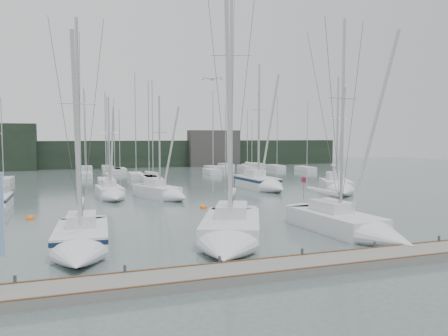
{
  "coord_description": "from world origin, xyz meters",
  "views": [
    {
      "loc": [
        -7.78,
        -21.52,
        5.85
      ],
      "look_at": [
        1.3,
        5.0,
        3.8
      ],
      "focal_mm": 35.0,
      "sensor_mm": 36.0,
      "label": 1
    }
  ],
  "objects_px": {
    "sailboat_mid_d": "(264,184)",
    "buoy_b": "(203,208)",
    "sailboat_near_center": "(229,236)",
    "sailboat_mid_e": "(338,188)",
    "sailboat_mid_c": "(166,194)",
    "sailboat_near_right": "(358,228)",
    "buoy_c": "(30,219)",
    "sailboat_mid_b": "(112,194)",
    "sailboat_near_left": "(80,244)"
  },
  "relations": [
    {
      "from": "buoy_b",
      "to": "buoy_c",
      "type": "relative_size",
      "value": 0.99
    },
    {
      "from": "buoy_b",
      "to": "buoy_c",
      "type": "xyz_separation_m",
      "value": [
        -12.93,
        -0.67,
        0.0
      ]
    },
    {
      "from": "sailboat_mid_c",
      "to": "buoy_b",
      "type": "distance_m",
      "value": 6.09
    },
    {
      "from": "sailboat_near_left",
      "to": "sailboat_mid_d",
      "type": "height_order",
      "value": "sailboat_mid_d"
    },
    {
      "from": "sailboat_near_center",
      "to": "sailboat_mid_c",
      "type": "height_order",
      "value": "sailboat_near_center"
    },
    {
      "from": "sailboat_mid_b",
      "to": "sailboat_near_left",
      "type": "bearing_deg",
      "value": -102.62
    },
    {
      "from": "sailboat_mid_c",
      "to": "buoy_b",
      "type": "bearing_deg",
      "value": -94.39
    },
    {
      "from": "buoy_c",
      "to": "sailboat_mid_c",
      "type": "bearing_deg",
      "value": 30.3
    },
    {
      "from": "sailboat_mid_d",
      "to": "buoy_b",
      "type": "relative_size",
      "value": 24.79
    },
    {
      "from": "sailboat_mid_d",
      "to": "sailboat_mid_e",
      "type": "relative_size",
      "value": 1.15
    },
    {
      "from": "sailboat_near_left",
      "to": "sailboat_near_right",
      "type": "distance_m",
      "value": 15.28
    },
    {
      "from": "sailboat_mid_d",
      "to": "sailboat_mid_e",
      "type": "distance_m",
      "value": 7.98
    },
    {
      "from": "sailboat_near_left",
      "to": "sailboat_near_center",
      "type": "xyz_separation_m",
      "value": [
        7.45,
        -0.91,
        0.03
      ]
    },
    {
      "from": "sailboat_near_right",
      "to": "sailboat_mid_c",
      "type": "height_order",
      "value": "sailboat_near_right"
    },
    {
      "from": "sailboat_near_right",
      "to": "buoy_c",
      "type": "xyz_separation_m",
      "value": [
        -18.48,
        12.22,
        -0.53
      ]
    },
    {
      "from": "sailboat_near_center",
      "to": "sailboat_mid_d",
      "type": "xyz_separation_m",
      "value": [
        11.75,
        21.88,
        0.1
      ]
    },
    {
      "from": "sailboat_near_right",
      "to": "sailboat_mid_b",
      "type": "height_order",
      "value": "sailboat_near_right"
    },
    {
      "from": "sailboat_near_right",
      "to": "sailboat_mid_e",
      "type": "distance_m",
      "value": 19.4
    },
    {
      "from": "sailboat_mid_c",
      "to": "sailboat_mid_d",
      "type": "distance_m",
      "value": 12.04
    },
    {
      "from": "sailboat_mid_b",
      "to": "sailboat_mid_e",
      "type": "bearing_deg",
      "value": -12.89
    },
    {
      "from": "sailboat_mid_b",
      "to": "sailboat_mid_c",
      "type": "xyz_separation_m",
      "value": [
        4.74,
        -1.68,
        0.04
      ]
    },
    {
      "from": "buoy_b",
      "to": "sailboat_mid_d",
      "type": "bearing_deg",
      "value": 44.36
    },
    {
      "from": "sailboat_near_right",
      "to": "buoy_b",
      "type": "relative_size",
      "value": 23.27
    },
    {
      "from": "sailboat_near_left",
      "to": "buoy_c",
      "type": "height_order",
      "value": "sailboat_near_left"
    },
    {
      "from": "sailboat_near_right",
      "to": "sailboat_near_left",
      "type": "bearing_deg",
      "value": 170.08
    },
    {
      "from": "sailboat_near_center",
      "to": "sailboat_near_right",
      "type": "xyz_separation_m",
      "value": [
        7.78,
        -0.32,
        -0.04
      ]
    },
    {
      "from": "sailboat_near_center",
      "to": "sailboat_mid_e",
      "type": "relative_size",
      "value": 1.37
    },
    {
      "from": "sailboat_mid_e",
      "to": "buoy_c",
      "type": "distance_m",
      "value": 28.64
    },
    {
      "from": "sailboat_near_right",
      "to": "sailboat_mid_d",
      "type": "distance_m",
      "value": 22.55
    },
    {
      "from": "sailboat_mid_c",
      "to": "sailboat_mid_e",
      "type": "distance_m",
      "value": 17.42
    },
    {
      "from": "sailboat_mid_d",
      "to": "buoy_b",
      "type": "bearing_deg",
      "value": -139.87
    },
    {
      "from": "sailboat_near_right",
      "to": "sailboat_mid_b",
      "type": "bearing_deg",
      "value": 115.81
    },
    {
      "from": "sailboat_near_center",
      "to": "sailboat_near_right",
      "type": "distance_m",
      "value": 7.79
    },
    {
      "from": "sailboat_near_right",
      "to": "buoy_c",
      "type": "height_order",
      "value": "sailboat_near_right"
    },
    {
      "from": "sailboat_mid_c",
      "to": "sailboat_mid_d",
      "type": "bearing_deg",
      "value": -6.07
    },
    {
      "from": "sailboat_mid_b",
      "to": "buoy_c",
      "type": "xyz_separation_m",
      "value": [
        -6.22,
        -8.08,
        -0.5
      ]
    },
    {
      "from": "sailboat_near_left",
      "to": "buoy_b",
      "type": "height_order",
      "value": "sailboat_near_left"
    },
    {
      "from": "sailboat_near_left",
      "to": "buoy_b",
      "type": "relative_size",
      "value": 21.43
    },
    {
      "from": "sailboat_mid_d",
      "to": "sailboat_mid_b",
      "type": "bearing_deg",
      "value": -177.54
    },
    {
      "from": "sailboat_near_center",
      "to": "buoy_c",
      "type": "distance_m",
      "value": 16.01
    },
    {
      "from": "sailboat_near_right",
      "to": "sailboat_mid_d",
      "type": "bearing_deg",
      "value": 74.53
    },
    {
      "from": "sailboat_near_right",
      "to": "sailboat_mid_e",
      "type": "xyz_separation_m",
      "value": [
        9.8,
        16.75,
        0.09
      ]
    },
    {
      "from": "sailboat_near_left",
      "to": "sailboat_mid_d",
      "type": "bearing_deg",
      "value": 50.89
    },
    {
      "from": "sailboat_near_left",
      "to": "sailboat_mid_c",
      "type": "height_order",
      "value": "sailboat_near_left"
    },
    {
      "from": "sailboat_near_right",
      "to": "sailboat_mid_b",
      "type": "relative_size",
      "value": 1.34
    },
    {
      "from": "sailboat_near_right",
      "to": "sailboat_mid_d",
      "type": "relative_size",
      "value": 0.94
    },
    {
      "from": "buoy_b",
      "to": "sailboat_near_center",
      "type": "bearing_deg",
      "value": -100.06
    },
    {
      "from": "sailboat_near_center",
      "to": "sailboat_near_right",
      "type": "relative_size",
      "value": 1.27
    },
    {
      "from": "sailboat_mid_e",
      "to": "buoy_b",
      "type": "bearing_deg",
      "value": -142.84
    },
    {
      "from": "buoy_b",
      "to": "buoy_c",
      "type": "bearing_deg",
      "value": -177.04
    }
  ]
}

